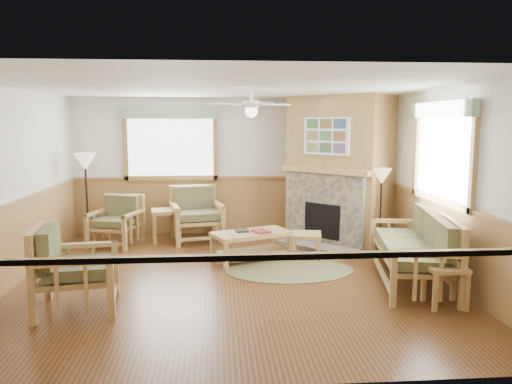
{
  "coord_description": "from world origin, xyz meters",
  "views": [
    {
      "loc": [
        -0.2,
        -6.94,
        2.23
      ],
      "look_at": [
        0.4,
        0.7,
        1.15
      ],
      "focal_mm": 35.0,
      "sensor_mm": 36.0,
      "label": 1
    }
  ],
  "objects": [
    {
      "name": "sofa",
      "position": [
        2.5,
        -0.35,
        0.49
      ],
      "size": [
        2.27,
        1.26,
        0.99
      ],
      "primitive_type": null,
      "rotation": [
        0.0,
        0.0,
        -1.76
      ],
      "color": "tan",
      "rests_on": "floor"
    },
    {
      "name": "wall_right",
      "position": [
        3.0,
        0.0,
        1.35
      ],
      "size": [
        0.02,
        6.0,
        2.7
      ],
      "primitive_type": "cube",
      "color": "silver",
      "rests_on": "floor"
    },
    {
      "name": "wainscot",
      "position": [
        0.0,
        0.0,
        0.55
      ],
      "size": [
        6.0,
        6.0,
        1.1
      ],
      "primitive_type": null,
      "color": "olive",
      "rests_on": "floor"
    },
    {
      "name": "wall_front",
      "position": [
        0.0,
        -3.0,
        1.35
      ],
      "size": [
        6.0,
        0.02,
        2.7
      ],
      "primitive_type": "cube",
      "color": "silver",
      "rests_on": "floor"
    },
    {
      "name": "ceiling",
      "position": [
        0.0,
        0.0,
        2.7
      ],
      "size": [
        6.0,
        6.0,
        0.01
      ],
      "primitive_type": "cube",
      "color": "white",
      "rests_on": "floor"
    },
    {
      "name": "window_back",
      "position": [
        -1.1,
        2.96,
        2.53
      ],
      "size": [
        1.9,
        0.16,
        1.5
      ],
      "primitive_type": null,
      "color": "white",
      "rests_on": "wall_back"
    },
    {
      "name": "footstool",
      "position": [
        1.25,
        0.96,
        0.21
      ],
      "size": [
        0.57,
        0.57,
        0.42
      ],
      "primitive_type": null,
      "rotation": [
        0.0,
        0.0,
        -0.19
      ],
      "color": "tan",
      "rests_on": "floor"
    },
    {
      "name": "floor_lamp_right",
      "position": [
        2.55,
        1.17,
        0.73
      ],
      "size": [
        0.4,
        0.4,
        1.47
      ],
      "primitive_type": null,
      "rotation": [
        0.0,
        0.0,
        0.2
      ],
      "color": "black",
      "rests_on": "floor"
    },
    {
      "name": "end_table_chairs",
      "position": [
        -1.16,
        2.35,
        0.3
      ],
      "size": [
        0.61,
        0.59,
        0.6
      ],
      "primitive_type": null,
      "rotation": [
        0.0,
        0.0,
        0.15
      ],
      "color": "tan",
      "rests_on": "floor"
    },
    {
      "name": "coffee_table",
      "position": [
        0.34,
        0.85,
        0.24
      ],
      "size": [
        1.36,
        1.03,
        0.49
      ],
      "primitive_type": null,
      "rotation": [
        0.0,
        0.0,
        0.4
      ],
      "color": "tan",
      "rests_on": "floor"
    },
    {
      "name": "book_red",
      "position": [
        0.49,
        0.8,
        0.52
      ],
      "size": [
        0.32,
        0.36,
        0.03
      ],
      "primitive_type": "cube",
      "rotation": [
        0.0,
        0.0,
        0.42
      ],
      "color": "maroon",
      "rests_on": "coffee_table"
    },
    {
      "name": "armchair_back_right",
      "position": [
        -0.59,
        2.33,
        0.51
      ],
      "size": [
        1.07,
        1.07,
        1.01
      ],
      "primitive_type": null,
      "rotation": [
        0.0,
        0.0,
        0.21
      ],
      "color": "tan",
      "rests_on": "floor"
    },
    {
      "name": "floor",
      "position": [
        0.0,
        0.0,
        -0.01
      ],
      "size": [
        6.0,
        6.0,
        0.01
      ],
      "primitive_type": "cube",
      "color": "#533117",
      "rests_on": "ground"
    },
    {
      "name": "armchair_left",
      "position": [
        -1.88,
        -1.05,
        0.51
      ],
      "size": [
        1.02,
        1.02,
        1.02
      ],
      "primitive_type": null,
      "rotation": [
        0.0,
        0.0,
        1.7
      ],
      "color": "tan",
      "rests_on": "floor"
    },
    {
      "name": "window_right",
      "position": [
        2.96,
        -0.2,
        2.53
      ],
      "size": [
        0.16,
        1.9,
        1.5
      ],
      "primitive_type": null,
      "color": "white",
      "rests_on": "wall_right"
    },
    {
      "name": "end_table_sofa",
      "position": [
        2.55,
        -1.3,
        0.25
      ],
      "size": [
        0.47,
        0.45,
        0.51
      ],
      "primitive_type": null,
      "rotation": [
        0.0,
        0.0,
        -0.03
      ],
      "color": "tan",
      "rests_on": "floor"
    },
    {
      "name": "wall_left",
      "position": [
        -3.0,
        0.0,
        1.35
      ],
      "size": [
        0.02,
        6.0,
        2.7
      ],
      "primitive_type": "cube",
      "color": "silver",
      "rests_on": "floor"
    },
    {
      "name": "book_dark",
      "position": [
        0.19,
        0.92,
        0.51
      ],
      "size": [
        0.23,
        0.29,
        0.02
      ],
      "primitive_type": "cube",
      "rotation": [
        0.0,
        0.0,
        0.13
      ],
      "color": "black",
      "rests_on": "coffee_table"
    },
    {
      "name": "ceiling_fan",
      "position": [
        0.3,
        0.3,
        2.66
      ],
      "size": [
        1.59,
        1.59,
        0.36
      ],
      "primitive_type": null,
      "rotation": [
        0.0,
        0.0,
        0.35
      ],
      "color": "white",
      "rests_on": "ceiling"
    },
    {
      "name": "braided_rug",
      "position": [
        0.88,
        0.3,
        0.01
      ],
      "size": [
        2.26,
        2.26,
        0.01
      ],
      "primitive_type": "cylinder",
      "rotation": [
        0.0,
        0.0,
        -0.19
      ],
      "color": "brown",
      "rests_on": "floor"
    },
    {
      "name": "wall_back",
      "position": [
        0.0,
        3.0,
        1.35
      ],
      "size": [
        6.0,
        0.02,
        2.7
      ],
      "primitive_type": "cube",
      "color": "silver",
      "rests_on": "floor"
    },
    {
      "name": "armchair_back_left",
      "position": [
        -2.05,
        2.1,
        0.45
      ],
      "size": [
        1.0,
        1.0,
        0.89
      ],
      "primitive_type": null,
      "rotation": [
        0.0,
        0.0,
        -0.31
      ],
      "color": "tan",
      "rests_on": "floor"
    },
    {
      "name": "floor_lamp_left",
      "position": [
        -2.55,
        2.15,
        0.84
      ],
      "size": [
        0.46,
        0.46,
        1.69
      ],
      "primitive_type": null,
      "rotation": [
        0.0,
        0.0,
        -0.23
      ],
      "color": "black",
      "rests_on": "floor"
    },
    {
      "name": "fireplace",
      "position": [
        2.05,
        2.05,
        1.35
      ],
      "size": [
        3.11,
        3.11,
        2.7
      ],
      "primitive_type": null,
      "rotation": [
        0.0,
        0.0,
        -0.79
      ],
      "color": "olive",
      "rests_on": "floor"
    }
  ]
}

